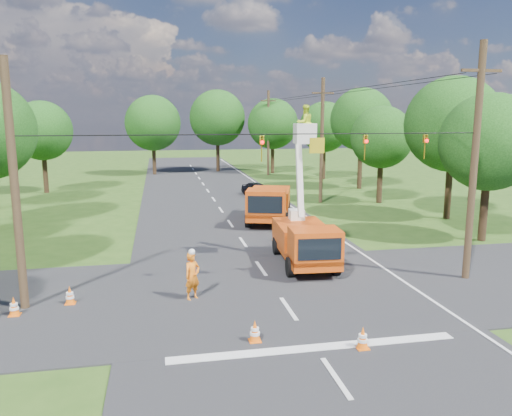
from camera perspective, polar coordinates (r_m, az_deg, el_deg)
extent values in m
plane|color=#2B4B16|center=(37.64, -4.03, -0.28)|extent=(140.00, 140.00, 0.00)
cube|color=black|center=(37.64, -4.03, -0.28)|extent=(12.00, 100.00, 0.06)
cube|color=black|center=(20.47, 2.29, -9.48)|extent=(56.00, 10.00, 0.07)
cube|color=silver|center=(15.85, 6.80, -15.72)|extent=(9.00, 0.45, 0.02)
cube|color=silver|center=(38.71, 4.22, 0.02)|extent=(0.12, 90.00, 0.02)
cube|color=#C5430D|center=(23.98, 5.52, -4.78)|extent=(2.54, 5.98, 0.44)
cube|color=#C5430D|center=(21.81, 6.75, -4.27)|extent=(2.25, 1.80, 1.46)
cube|color=black|center=(21.02, 7.29, -4.71)|extent=(1.85, 0.19, 0.93)
cube|color=#C5430D|center=(24.56, 5.15, -2.92)|extent=(2.53, 3.76, 0.97)
cylinder|color=black|center=(22.10, 3.95, -6.76)|extent=(0.37, 0.92, 0.90)
cylinder|color=black|center=(22.57, 9.08, -6.50)|extent=(0.37, 0.92, 0.90)
cylinder|color=black|center=(25.61, 2.36, -4.34)|extent=(0.37, 0.92, 0.90)
cylinder|color=black|center=(26.01, 6.83, -4.17)|extent=(0.37, 0.92, 0.90)
cube|color=silver|center=(25.43, 4.67, -0.77)|extent=(0.78, 0.78, 0.54)
cube|color=silver|center=(24.59, 4.99, 3.90)|extent=(0.36, 1.32, 4.23)
cube|color=silver|center=(23.44, 5.60, 8.47)|extent=(0.99, 0.99, 0.93)
imported|color=#C6E526|center=(23.43, 5.62, 9.66)|extent=(0.93, 0.79, 1.66)
cube|color=#C5430D|center=(33.59, 1.50, -0.17)|extent=(4.25, 7.05, 0.50)
cube|color=#C5430D|center=(31.11, 1.18, 0.59)|extent=(2.87, 2.50, 1.66)
cube|color=black|center=(30.17, 1.04, 0.39)|extent=(2.03, 0.67, 1.05)
cube|color=#C5430D|center=(34.34, 1.62, 1.24)|extent=(3.67, 4.66, 1.10)
cylinder|color=black|center=(31.70, -0.88, -1.34)|extent=(0.63, 1.08, 1.02)
cylinder|color=black|center=(31.52, 3.32, -1.42)|extent=(0.63, 1.08, 1.02)
cylinder|color=black|center=(35.80, -0.10, 0.02)|extent=(0.63, 1.08, 1.02)
cylinder|color=black|center=(35.64, 3.61, -0.04)|extent=(0.63, 1.08, 1.02)
imported|color=orange|center=(19.44, -7.29, -7.74)|extent=(0.82, 0.76, 1.87)
imported|color=black|center=(44.25, 0.10, 2.16)|extent=(2.63, 3.89, 1.23)
cone|color=orange|center=(16.02, -0.13, -13.84)|extent=(0.36, 0.36, 0.70)
cube|color=orange|center=(16.16, -0.13, -14.94)|extent=(0.38, 0.38, 0.04)
cylinder|color=white|center=(16.00, -0.13, -13.65)|extent=(0.26, 0.26, 0.09)
cylinder|color=white|center=(16.06, -0.13, -14.14)|extent=(0.31, 0.31, 0.09)
cone|color=orange|center=(15.91, 12.10, -14.27)|extent=(0.36, 0.36, 0.70)
cube|color=orange|center=(16.06, 12.05, -15.37)|extent=(0.38, 0.38, 0.04)
cylinder|color=white|center=(15.89, 12.10, -14.07)|extent=(0.26, 0.26, 0.09)
cylinder|color=white|center=(15.95, 12.08, -14.56)|extent=(0.31, 0.31, 0.09)
cone|color=orange|center=(26.37, 3.95, -4.07)|extent=(0.36, 0.36, 0.70)
cube|color=orange|center=(26.45, 3.94, -4.79)|extent=(0.38, 0.38, 0.04)
cylinder|color=white|center=(26.35, 3.95, -3.95)|extent=(0.26, 0.26, 0.09)
cylinder|color=white|center=(26.39, 3.95, -4.26)|extent=(0.31, 0.31, 0.09)
cone|color=orange|center=(28.24, 2.28, -3.08)|extent=(0.36, 0.36, 0.70)
cube|color=orange|center=(28.32, 2.28, -3.75)|extent=(0.38, 0.38, 0.04)
cylinder|color=white|center=(28.22, 2.28, -2.96)|extent=(0.26, 0.26, 0.09)
cylinder|color=white|center=(28.26, 2.28, -3.26)|extent=(0.31, 0.31, 0.09)
cone|color=orange|center=(20.21, -20.50, -9.28)|extent=(0.36, 0.36, 0.70)
cube|color=orange|center=(20.33, -20.44, -10.18)|extent=(0.38, 0.38, 0.04)
cylinder|color=white|center=(20.20, -20.52, -9.12)|extent=(0.26, 0.26, 0.09)
cylinder|color=white|center=(20.24, -20.49, -9.52)|extent=(0.31, 0.31, 0.09)
cone|color=orange|center=(19.86, -25.93, -10.04)|extent=(0.36, 0.36, 0.70)
cube|color=orange|center=(19.97, -25.85, -10.96)|extent=(0.38, 0.38, 0.04)
cylinder|color=white|center=(19.84, -25.94, -9.88)|extent=(0.26, 0.26, 0.09)
cylinder|color=white|center=(19.89, -25.91, -10.28)|extent=(0.31, 0.31, 0.09)
cone|color=orange|center=(35.82, 5.03, -0.22)|extent=(0.36, 0.36, 0.70)
cube|color=orange|center=(35.88, 5.02, -0.75)|extent=(0.38, 0.38, 0.04)
cylinder|color=white|center=(35.81, 5.04, -0.13)|extent=(0.26, 0.26, 0.09)
cylinder|color=white|center=(35.84, 5.03, -0.36)|extent=(0.31, 0.31, 0.09)
cylinder|color=#4C3823|center=(22.87, 23.67, 4.62)|extent=(0.30, 0.30, 10.00)
cube|color=#4C3823|center=(22.86, 24.38, 14.12)|extent=(1.80, 0.12, 0.12)
cylinder|color=#4C3823|center=(40.89, 7.53, 7.57)|extent=(0.30, 0.30, 10.00)
cube|color=#4C3823|center=(40.88, 7.66, 12.90)|extent=(1.80, 0.12, 0.12)
cylinder|color=#4C3823|center=(60.17, 1.42, 8.54)|extent=(0.30, 0.30, 10.00)
cube|color=#4C3823|center=(60.17, 1.43, 12.16)|extent=(1.80, 0.12, 0.12)
cylinder|color=#4C3823|center=(19.53, -25.86, 2.12)|extent=(0.30, 0.30, 9.00)
cylinder|color=black|center=(19.15, 0.96, 8.43)|extent=(18.00, 0.04, 0.04)
cube|color=#AA9514|center=(19.71, 6.98, 7.10)|extent=(0.60, 0.05, 0.60)
imported|color=#AA9514|center=(19.16, 0.66, 6.78)|extent=(0.16, 0.20, 1.00)
sphere|color=#FF0C0C|center=(19.02, 0.74, 7.51)|extent=(0.14, 0.14, 0.14)
imported|color=#AA9514|center=(20.43, 12.36, 6.77)|extent=(0.16, 0.20, 1.00)
sphere|color=#FF0C0C|center=(20.30, 12.52, 7.45)|extent=(0.14, 0.14, 0.14)
imported|color=#AA9514|center=(21.59, 18.75, 6.64)|extent=(0.16, 0.20, 1.00)
sphere|color=#FF0C0C|center=(21.47, 18.95, 7.28)|extent=(0.14, 0.14, 0.14)
cylinder|color=#382616|center=(50.04, -22.96, 3.92)|extent=(0.44, 0.44, 4.05)
sphere|color=#143A0F|center=(49.81, -23.26, 8.13)|extent=(5.40, 5.40, 5.40)
cylinder|color=#382616|center=(30.97, 24.62, 0.20)|extent=(0.44, 0.44, 3.96)
sphere|color=#143A0F|center=(30.60, 25.14, 6.85)|extent=(5.40, 5.40, 5.40)
cylinder|color=#382616|center=(36.68, 21.16, 2.38)|extent=(0.44, 0.44, 4.58)
sphere|color=#143A0F|center=(36.38, 21.59, 8.88)|extent=(6.40, 6.40, 6.40)
cylinder|color=#382616|center=(41.97, 13.97, 3.16)|extent=(0.44, 0.44, 3.78)
sphere|color=#143A0F|center=(41.69, 14.18, 7.86)|extent=(5.00, 5.00, 5.00)
cylinder|color=#382616|center=(49.83, 11.80, 4.91)|extent=(0.44, 0.44, 4.75)
sphere|color=#143A0F|center=(49.62, 11.98, 9.88)|extent=(6.00, 6.00, 6.00)
cylinder|color=#382616|center=(56.96, 7.74, 5.38)|extent=(0.44, 0.44, 4.14)
sphere|color=#143A0F|center=(56.76, 7.83, 9.17)|extent=(5.60, 5.60, 5.60)
cylinder|color=#382616|center=(61.90, -11.57, 5.79)|extent=(0.44, 0.44, 4.40)
sphere|color=#143A0F|center=(61.73, -11.71, 9.49)|extent=(6.60, 6.60, 6.60)
cylinder|color=#382616|center=(64.32, -4.38, 6.33)|extent=(0.44, 0.44, 4.84)
sphere|color=#143A0F|center=(64.16, -4.44, 10.25)|extent=(7.00, 7.00, 7.00)
cylinder|color=#382616|center=(62.49, 1.91, 5.99)|extent=(0.44, 0.44, 4.31)
sphere|color=#143A0F|center=(62.31, 1.93, 9.59)|extent=(6.20, 6.20, 6.20)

